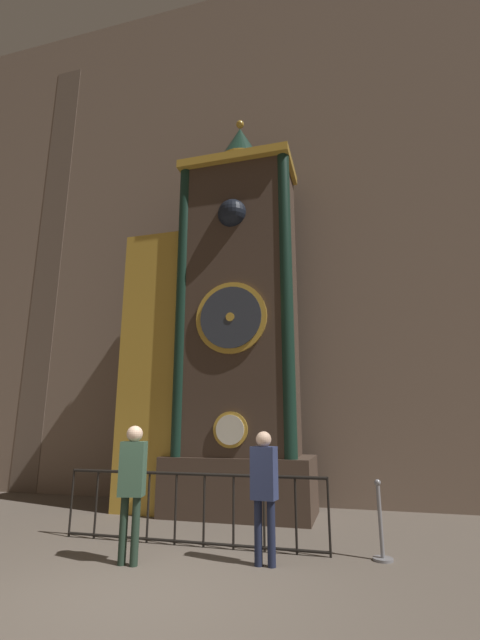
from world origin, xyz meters
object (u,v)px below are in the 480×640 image
at_px(visitor_far, 264,483).
at_px(stanchion_post, 381,533).
at_px(visitor_near, 132,478).
at_px(clock_tower, 220,332).

height_order(visitor_far, stanchion_post, visitor_far).
bearing_deg(visitor_near, visitor_far, 1.93).
relative_size(visitor_near, visitor_far, 1.04).
relative_size(visitor_near, stanchion_post, 1.70).
bearing_deg(visitor_near, clock_tower, 76.00).
xyz_separation_m(clock_tower, visitor_near, (-0.12, -3.47, -2.81)).
distance_m(clock_tower, visitor_far, 4.49).
distance_m(clock_tower, stanchion_post, 5.33).
xyz_separation_m(visitor_near, visitor_far, (1.79, 0.44, -0.05)).
bearing_deg(visitor_near, stanchion_post, 6.80).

